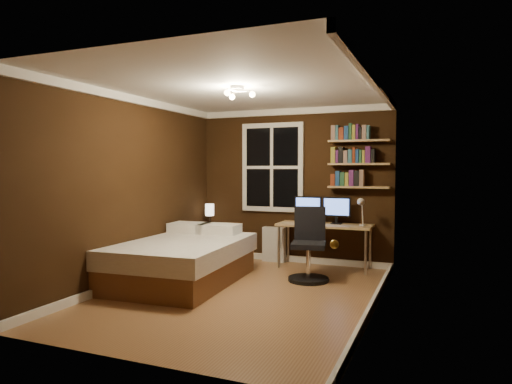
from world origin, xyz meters
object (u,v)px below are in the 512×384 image
at_px(nightstand, 210,244).
at_px(monitor_right, 337,211).
at_px(bedside_lamp, 210,217).
at_px(monitor_left, 308,210).
at_px(radiator, 274,244).
at_px(bed, 181,260).
at_px(desk, 325,228).
at_px(desk_lamp, 362,212).
at_px(office_chair, 309,253).

distance_m(nightstand, monitor_right, 2.25).
height_order(bedside_lamp, monitor_left, monitor_left).
height_order(radiator, monitor_left, monitor_left).
height_order(bed, monitor_left, monitor_left).
bearing_deg(monitor_right, nightstand, -178.35).
bearing_deg(monitor_left, desk, -14.27).
bearing_deg(monitor_right, bed, -137.10).
relative_size(nightstand, monitor_right, 1.16).
bearing_deg(bedside_lamp, desk_lamp, -2.41).
xyz_separation_m(nightstand, desk_lamp, (2.56, -0.11, 0.65)).
distance_m(radiator, monitor_left, 0.86).
bearing_deg(desk_lamp, bed, -145.89).
distance_m(bed, bedside_lamp, 1.68).
bearing_deg(monitor_left, desk_lamp, -11.24).
bearing_deg(desk, desk_lamp, -9.73).
distance_m(radiator, monitor_right, 1.22).
xyz_separation_m(bed, desk_lamp, (2.17, 1.47, 0.60)).
bearing_deg(bed, radiator, 64.47).
bearing_deg(nightstand, bedside_lamp, 0.00).
bearing_deg(monitor_right, bedside_lamp, -178.35).
relative_size(desk, monitor_right, 3.36).
height_order(bed, monitor_right, monitor_right).
relative_size(nightstand, radiator, 0.88).
distance_m(desk, desk_lamp, 0.65).
distance_m(nightstand, office_chair, 2.15).
relative_size(bedside_lamp, office_chair, 0.43).
bearing_deg(desk, radiator, 168.30).
bearing_deg(bedside_lamp, monitor_right, 1.65).
relative_size(desk_lamp, office_chair, 0.44).
bearing_deg(office_chair, desk, 78.17).
xyz_separation_m(bedside_lamp, desk, (1.99, -0.01, -0.09)).
distance_m(nightstand, radiator, 1.12).
bearing_deg(nightstand, monitor_right, 10.91).
bearing_deg(desk, monitor_left, 165.73).
height_order(monitor_right, office_chair, monitor_right).
bearing_deg(monitor_right, monitor_left, 180.00).
height_order(radiator, desk, desk).
bearing_deg(office_chair, monitor_left, 95.78).
relative_size(radiator, desk_lamp, 1.29).
relative_size(bed, desk_lamp, 4.92).
bearing_deg(monitor_left, bedside_lamp, -177.91).
xyz_separation_m(nightstand, monitor_right, (2.16, 0.06, 0.64)).
distance_m(desk, monitor_left, 0.40).
bearing_deg(bed, nightstand, 100.56).
bearing_deg(bedside_lamp, bed, -76.04).
relative_size(desk, desk_lamp, 3.27).
xyz_separation_m(bed, bedside_lamp, (-0.39, 1.58, 0.41)).
distance_m(desk, office_chair, 0.86).
distance_m(nightstand, monitor_left, 1.83).
xyz_separation_m(radiator, desk, (0.89, -0.18, 0.34)).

